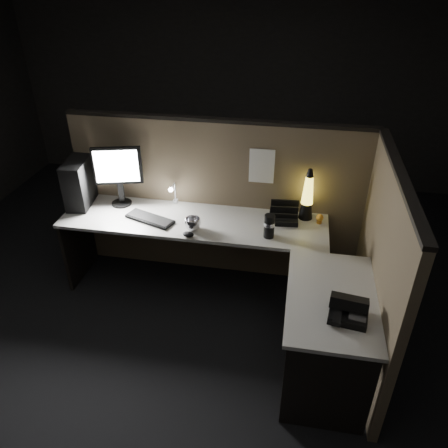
% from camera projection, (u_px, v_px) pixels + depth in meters
% --- Properties ---
extents(floor, '(6.00, 6.00, 0.00)m').
position_uv_depth(floor, '(197.00, 333.00, 3.62)').
color(floor, black).
rests_on(floor, ground).
extents(room_shell, '(6.00, 6.00, 6.00)m').
position_uv_depth(room_shell, '(189.00, 150.00, 2.77)').
color(room_shell, silver).
rests_on(room_shell, ground).
extents(partition_back, '(2.66, 0.06, 1.50)m').
position_uv_depth(partition_back, '(217.00, 201.00, 4.01)').
color(partition_back, brown).
rests_on(partition_back, ground).
extents(partition_right, '(0.06, 1.66, 1.50)m').
position_uv_depth(partition_right, '(378.00, 272.00, 3.12)').
color(partition_right, brown).
rests_on(partition_right, ground).
extents(desk, '(2.60, 1.60, 0.73)m').
position_uv_depth(desk, '(224.00, 261.00, 3.50)').
color(desk, '#BCB8B1').
rests_on(desk, ground).
extents(pc_tower, '(0.23, 0.42, 0.42)m').
position_uv_depth(pc_tower, '(79.00, 183.00, 3.91)').
color(pc_tower, black).
rests_on(pc_tower, desk).
extents(monitor, '(0.42, 0.18, 0.55)m').
position_uv_depth(monitor, '(118.00, 170.00, 3.85)').
color(monitor, black).
rests_on(monitor, desk).
extents(keyboard, '(0.46, 0.29, 0.02)m').
position_uv_depth(keyboard, '(150.00, 219.00, 3.76)').
color(keyboard, black).
rests_on(keyboard, desk).
extents(mouse, '(0.11, 0.08, 0.04)m').
position_uv_depth(mouse, '(188.00, 234.00, 3.54)').
color(mouse, black).
rests_on(mouse, desk).
extents(clip_lamp, '(0.04, 0.16, 0.21)m').
position_uv_depth(clip_lamp, '(173.00, 193.00, 3.92)').
color(clip_lamp, silver).
rests_on(clip_lamp, desk).
extents(organizer, '(0.26, 0.23, 0.18)m').
position_uv_depth(organizer, '(284.00, 216.00, 3.74)').
color(organizer, black).
rests_on(organizer, desk).
extents(lava_lamp, '(0.12, 0.12, 0.46)m').
position_uv_depth(lava_lamp, '(307.00, 198.00, 3.70)').
color(lava_lamp, black).
rests_on(lava_lamp, desk).
extents(travel_mug, '(0.09, 0.09, 0.20)m').
position_uv_depth(travel_mug, '(269.00, 226.00, 3.49)').
color(travel_mug, black).
rests_on(travel_mug, desk).
extents(steel_mug, '(0.15, 0.15, 0.11)m').
position_uv_depth(steel_mug, '(193.00, 224.00, 3.61)').
color(steel_mug, silver).
rests_on(steel_mug, desk).
extents(figurine, '(0.06, 0.06, 0.06)m').
position_uv_depth(figurine, '(320.00, 218.00, 3.69)').
color(figurine, orange).
rests_on(figurine, desk).
extents(pinned_paper, '(0.22, 0.00, 0.31)m').
position_uv_depth(pinned_paper, '(262.00, 166.00, 3.71)').
color(pinned_paper, white).
rests_on(pinned_paper, partition_back).
extents(desk_phone, '(0.26, 0.27, 0.14)m').
position_uv_depth(desk_phone, '(348.00, 310.00, 2.73)').
color(desk_phone, black).
rests_on(desk_phone, desk).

